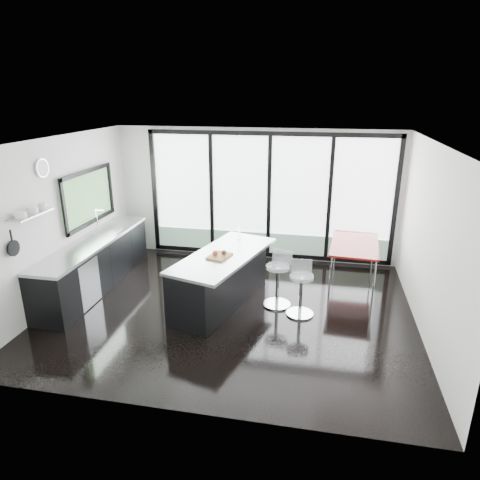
% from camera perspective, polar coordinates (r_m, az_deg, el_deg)
% --- Properties ---
extents(floor, '(6.00, 5.00, 0.00)m').
position_cam_1_polar(floor, '(7.34, -1.24, -9.22)').
color(floor, black).
rests_on(floor, ground).
extents(ceiling, '(6.00, 5.00, 0.00)m').
position_cam_1_polar(ceiling, '(6.49, -1.42, 13.06)').
color(ceiling, white).
rests_on(ceiling, wall_back).
extents(wall_back, '(6.00, 0.09, 2.80)m').
position_cam_1_polar(wall_back, '(9.11, 3.72, 5.06)').
color(wall_back, silver).
rests_on(wall_back, ground).
extents(wall_front, '(6.00, 0.00, 2.80)m').
position_cam_1_polar(wall_front, '(4.56, -8.18, -8.37)').
color(wall_front, silver).
rests_on(wall_front, ground).
extents(wall_left, '(0.26, 5.00, 2.80)m').
position_cam_1_polar(wall_left, '(8.13, -21.87, 4.07)').
color(wall_left, silver).
rests_on(wall_left, ground).
extents(wall_right, '(0.00, 5.00, 2.80)m').
position_cam_1_polar(wall_right, '(6.83, 24.09, -0.40)').
color(wall_right, silver).
rests_on(wall_right, ground).
extents(counter_cabinets, '(0.69, 3.24, 1.36)m').
position_cam_1_polar(counter_cabinets, '(8.41, -18.76, -2.98)').
color(counter_cabinets, black).
rests_on(counter_cabinets, floor).
extents(island, '(1.53, 2.43, 1.20)m').
position_cam_1_polar(island, '(7.37, -2.63, -5.06)').
color(island, black).
rests_on(island, floor).
extents(bar_stool_near, '(0.50, 0.50, 0.71)m').
position_cam_1_polar(bar_stool_near, '(7.09, 8.09, -7.28)').
color(bar_stool_near, silver).
rests_on(bar_stool_near, floor).
extents(bar_stool_far, '(0.60, 0.60, 0.75)m').
position_cam_1_polar(bar_stool_far, '(7.34, 5.01, -6.05)').
color(bar_stool_far, silver).
rests_on(bar_stool_far, floor).
extents(red_table, '(0.97, 1.55, 0.80)m').
position_cam_1_polar(red_table, '(8.43, 14.82, -3.01)').
color(red_table, maroon).
rests_on(red_table, floor).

